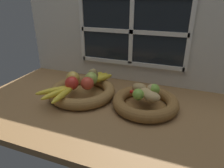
{
  "coord_description": "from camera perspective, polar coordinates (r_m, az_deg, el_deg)",
  "views": [
    {
      "loc": [
        31.95,
        -87.66,
        50.42
      ],
      "look_at": [
        -0.88,
        -1.49,
        9.78
      ],
      "focal_mm": 32.46,
      "sensor_mm": 36.0,
      "label": 1
    }
  ],
  "objects": [
    {
      "name": "fruit_bowl_right",
      "position": [
        1.0,
        9.33,
        -5.14
      ],
      "size": [
        32.0,
        32.0,
        5.78
      ],
      "color": "brown",
      "rests_on": "ground_plane"
    },
    {
      "name": "apple_golden_left",
      "position": [
        1.11,
        -10.95,
        1.67
      ],
      "size": [
        7.28,
        7.28,
        7.28
      ],
      "primitive_type": "sphere",
      "color": "gold",
      "rests_on": "fruit_bowl_left"
    },
    {
      "name": "apple_red_front",
      "position": [
        1.05,
        -11.29,
        0.24
      ],
      "size": [
        6.98,
        6.98,
        6.98
      ],
      "primitive_type": "sphere",
      "color": "red",
      "rests_on": "fruit_bowl_left"
    },
    {
      "name": "apple_red_right",
      "position": [
        1.04,
        -6.97,
        0.18
      ],
      "size": [
        6.75,
        6.75,
        6.75
      ],
      "primitive_type": "sphere",
      "color": "#CC422D",
      "rests_on": "fruit_bowl_left"
    },
    {
      "name": "back_wall",
      "position": [
        1.24,
        5.69,
        13.18
      ],
      "size": [
        140.0,
        4.6,
        55.0
      ],
      "color": "silver",
      "rests_on": "ground_plane"
    },
    {
      "name": "banana_bunch_front",
      "position": [
        1.02,
        -14.57,
        -2.19
      ],
      "size": [
        15.24,
        20.29,
        2.88
      ],
      "color": "yellow",
      "rests_on": "fruit_bowl_left"
    },
    {
      "name": "potato_back",
      "position": [
        1.01,
        11.28,
        -1.34
      ],
      "size": [
        7.35,
        7.83,
        5.06
      ],
      "primitive_type": "ellipsoid",
      "rotation": [
        0.0,
        0.0,
        0.97
      ],
      "color": "tan",
      "rests_on": "fruit_bowl_right"
    },
    {
      "name": "chili_pepper",
      "position": [
        0.98,
        9.04,
        -2.94
      ],
      "size": [
        14.48,
        3.45,
        1.72
      ],
      "primitive_type": "cone",
      "rotation": [
        0.0,
        1.57,
        -0.12
      ],
      "color": "red",
      "rests_on": "fruit_bowl_right"
    },
    {
      "name": "potato_small",
      "position": [
        0.94,
        11.14,
        -3.51
      ],
      "size": [
        8.99,
        6.9,
        4.75
      ],
      "primitive_type": "ellipsoid",
      "rotation": [
        0.0,
        0.0,
        2.93
      ],
      "color": "tan",
      "rests_on": "fruit_bowl_right"
    },
    {
      "name": "ground_plane",
      "position": [
        1.07,
        0.73,
        -5.32
      ],
      "size": [
        140.0,
        90.0,
        3.0
      ],
      "primitive_type": "cube",
      "color": "olive"
    },
    {
      "name": "lime_near",
      "position": [
        0.94,
        7.38,
        -2.94
      ],
      "size": [
        5.41,
        5.41,
        5.41
      ],
      "primitive_type": "sphere",
      "color": "#7AAD3D",
      "rests_on": "fruit_bowl_right"
    },
    {
      "name": "lime_far",
      "position": [
        1.0,
        11.83,
        -1.48
      ],
      "size": [
        5.33,
        5.33,
        5.33
      ],
      "primitive_type": "sphere",
      "color": "#7AAD3D",
      "rests_on": "fruit_bowl_right"
    },
    {
      "name": "pear_brown",
      "position": [
        1.12,
        -5.37,
        2.36
      ],
      "size": [
        7.42,
        7.83,
        7.88
      ],
      "primitive_type": "ellipsoid",
      "rotation": [
        0.0,
        0.0,
        1.13
      ],
      "color": "olive",
      "rests_on": "fruit_bowl_left"
    },
    {
      "name": "apple_green_back",
      "position": [
        1.09,
        -5.88,
        1.55
      ],
      "size": [
        6.96,
        6.96,
        6.96
      ],
      "primitive_type": "sphere",
      "color": "#99B74C",
      "rests_on": "fruit_bowl_left"
    },
    {
      "name": "banana_bunch_back",
      "position": [
        1.16,
        -4.24,
        1.87
      ],
      "size": [
        14.14,
        16.79,
        3.31
      ],
      "color": "yellow",
      "rests_on": "fruit_bowl_left"
    },
    {
      "name": "fruit_bowl_left",
      "position": [
        1.1,
        -8.38,
        -2.07
      ],
      "size": [
        35.51,
        35.51,
        5.78
      ],
      "color": "olive",
      "rests_on": "ground_plane"
    },
    {
      "name": "potato_oblong",
      "position": [
        1.0,
        7.77,
        -1.19
      ],
      "size": [
        9.03,
        7.27,
        5.17
      ],
      "primitive_type": "ellipsoid",
      "rotation": [
        0.0,
        0.0,
        6.01
      ],
      "color": "#A38451",
      "rests_on": "fruit_bowl_right"
    },
    {
      "name": "potato_large",
      "position": [
        0.97,
        9.53,
        -2.46
      ],
      "size": [
        9.41,
        8.54,
        4.28
      ],
      "primitive_type": "ellipsoid",
      "rotation": [
        0.0,
        0.0,
        5.72
      ],
      "color": "tan",
      "rests_on": "fruit_bowl_right"
    }
  ]
}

